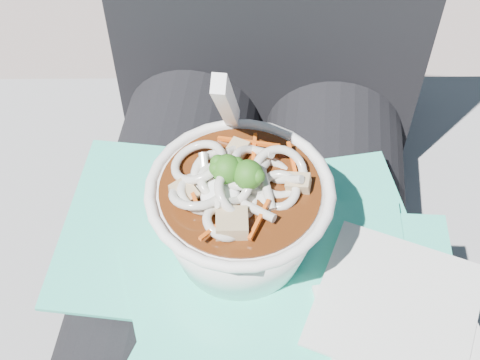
# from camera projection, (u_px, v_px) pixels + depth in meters

# --- Properties ---
(stone_ledge) EXTENTS (1.05, 0.62, 0.41)m
(stone_ledge) POSITION_uv_depth(u_px,v_px,m) (253.00, 301.00, 0.97)
(stone_ledge) COLOR gray
(stone_ledge) RESTS_ON ground
(lap) EXTENTS (0.32, 0.48, 0.16)m
(lap) POSITION_uv_depth(u_px,v_px,m) (242.00, 295.00, 0.65)
(lap) COLOR black
(lap) RESTS_ON stone_ledge
(person_body) EXTENTS (0.34, 0.94, 0.97)m
(person_body) POSITION_uv_depth(u_px,v_px,m) (252.00, 200.00, 0.69)
(person_body) COLOR black
(person_body) RESTS_ON ground
(plastic_bag) EXTENTS (0.35, 0.33, 0.02)m
(plastic_bag) POSITION_uv_depth(u_px,v_px,m) (263.00, 276.00, 0.57)
(plastic_bag) COLOR #32D1AE
(plastic_bag) RESTS_ON lap
(napkins) EXTENTS (0.16, 0.18, 0.01)m
(napkins) POSITION_uv_depth(u_px,v_px,m) (402.00, 326.00, 0.52)
(napkins) COLOR silver
(napkins) RESTS_ON plastic_bag
(udon_bowl) EXTENTS (0.15, 0.15, 0.19)m
(udon_bowl) POSITION_uv_depth(u_px,v_px,m) (239.00, 210.00, 0.53)
(udon_bowl) COLOR white
(udon_bowl) RESTS_ON plastic_bag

